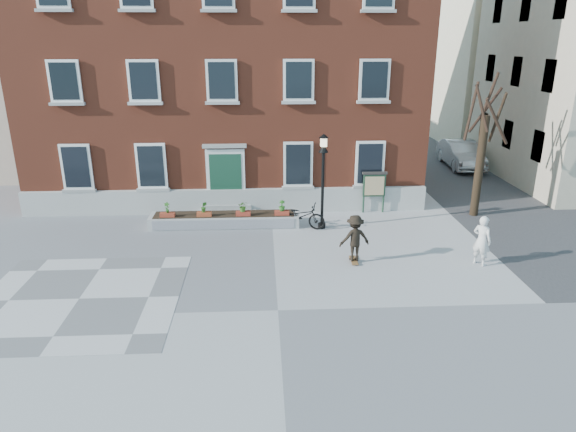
{
  "coord_description": "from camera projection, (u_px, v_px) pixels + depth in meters",
  "views": [
    {
      "loc": [
        -0.39,
        -13.15,
        7.5
      ],
      "look_at": [
        0.5,
        4.0,
        1.5
      ],
      "focal_mm": 32.0,
      "sensor_mm": 36.0,
      "label": 1
    }
  ],
  "objects": [
    {
      "name": "parked_car",
      "position": [
        461.0,
        154.0,
        31.09
      ],
      "size": [
        1.91,
        4.91,
        1.59
      ],
      "primitive_type": "imported",
      "rotation": [
        0.0,
        0.0,
        -0.05
      ],
      "color": "#B2B5B7",
      "rests_on": "ground"
    },
    {
      "name": "side_street",
      "position": [
        554.0,
        45.0,
        32.11
      ],
      "size": [
        15.2,
        36.0,
        14.5
      ],
      "color": "#3D3D3F",
      "rests_on": "ground"
    },
    {
      "name": "skateboarder",
      "position": [
        355.0,
        238.0,
        17.81
      ],
      "size": [
        1.16,
        0.78,
        1.73
      ],
      "color": "brown",
      "rests_on": "ground"
    },
    {
      "name": "bystander",
      "position": [
        482.0,
        240.0,
        17.63
      ],
      "size": [
        0.75,
        0.77,
        1.78
      ],
      "primitive_type": "imported",
      "rotation": [
        0.0,
        0.0,
        2.27
      ],
      "color": "silver",
      "rests_on": "ground"
    },
    {
      "name": "checker_patch",
      "position": [
        79.0,
        299.0,
        15.54
      ],
      "size": [
        6.0,
        6.0,
        0.01
      ],
      "primitive_type": "cube",
      "color": "slate",
      "rests_on": "ground"
    },
    {
      "name": "lamp_post",
      "position": [
        323.0,
        168.0,
        20.49
      ],
      "size": [
        0.4,
        0.4,
        3.93
      ],
      "color": "black",
      "rests_on": "ground"
    },
    {
      "name": "ground",
      "position": [
        278.0,
        310.0,
        14.89
      ],
      "size": [
        100.0,
        100.0,
        0.0
      ],
      "primitive_type": "plane",
      "color": "#959597",
      "rests_on": "ground"
    },
    {
      "name": "planter_assembly",
      "position": [
        225.0,
        219.0,
        21.46
      ],
      "size": [
        6.2,
        1.12,
        1.15
      ],
      "color": "#B2B3AE",
      "rests_on": "ground"
    },
    {
      "name": "brick_building",
      "position": [
        228.0,
        62.0,
        25.89
      ],
      "size": [
        18.4,
        10.85,
        12.6
      ],
      "color": "brown",
      "rests_on": "ground"
    },
    {
      "name": "bicycle",
      "position": [
        301.0,
        216.0,
        21.16
      ],
      "size": [
        2.14,
        1.31,
        1.06
      ],
      "primitive_type": "imported",
      "rotation": [
        0.0,
        0.0,
        1.25
      ],
      "color": "black",
      "rests_on": "ground"
    },
    {
      "name": "notice_board",
      "position": [
        374.0,
        185.0,
        22.82
      ],
      "size": [
        1.1,
        0.16,
        1.87
      ],
      "color": "#1B3626",
      "rests_on": "ground"
    },
    {
      "name": "bare_tree",
      "position": [
        481.0,
        153.0,
        21.96
      ],
      "size": [
        1.83,
        1.83,
        6.16
      ],
      "color": "black",
      "rests_on": "ground"
    }
  ]
}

